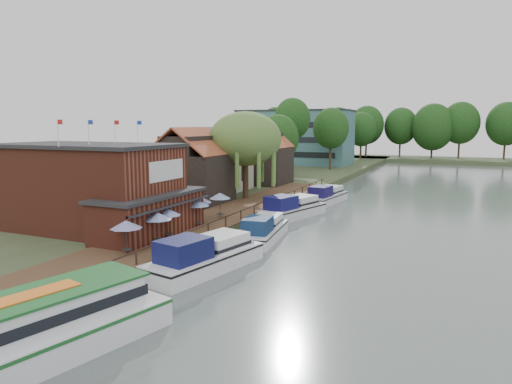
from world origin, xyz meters
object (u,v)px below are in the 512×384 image
at_px(cottage_b, 211,159).
at_px(umbrella_2, 168,224).
at_px(pub, 105,187).
at_px(tour_boat, 16,333).
at_px(swan, 96,310).
at_px(cruiser_3, 326,194).
at_px(cruiser_1, 263,227).
at_px(cruiser_2, 292,206).
at_px(umbrella_3, 197,213).
at_px(umbrella_0, 127,238).
at_px(umbrella_5, 220,205).
at_px(cruiser_0, 205,252).
at_px(umbrella_1, 157,228).
at_px(hotel_block, 295,137).
at_px(willow, 245,155).
at_px(cottage_c, 264,156).
at_px(umbrella_4, 200,210).
at_px(cottage_a, 191,165).

relative_size(cottage_b, umbrella_2, 4.04).
distance_m(pub, tour_boat, 20.73).
bearing_deg(swan, cruiser_3, 87.47).
relative_size(cottage_b, cruiser_1, 1.02).
height_order(pub, cruiser_2, pub).
height_order(pub, umbrella_2, pub).
distance_m(cottage_b, umbrella_3, 23.79).
bearing_deg(umbrella_0, umbrella_2, 91.02).
bearing_deg(cruiser_1, cruiser_3, 82.22).
xyz_separation_m(umbrella_0, cruiser_2, (4.05, 21.72, -1.02)).
bearing_deg(umbrella_5, cruiser_0, -66.04).
bearing_deg(umbrella_0, umbrella_1, 87.07).
xyz_separation_m(hotel_block, cottage_b, (4.00, -46.00, -1.90)).
xyz_separation_m(pub, cruiser_3, (11.66, 26.59, -3.46)).
height_order(hotel_block, willow, hotel_block).
bearing_deg(cruiser_0, umbrella_1, 178.96).
bearing_deg(tour_boat, cruiser_3, 103.07).
relative_size(pub, cottage_b, 2.08).
bearing_deg(cottage_c, umbrella_3, -77.77).
bearing_deg(pub, umbrella_0, -39.16).
bearing_deg(umbrella_0, cruiser_2, 79.44).
distance_m(pub, willow, 20.36).
relative_size(umbrella_5, cruiser_3, 0.24).
relative_size(cottage_c, umbrella_1, 3.58).
height_order(cruiser_1, swan, cruiser_1).
relative_size(cottage_b, cruiser_3, 0.98).
relative_size(cruiser_0, cruiser_3, 1.09).
bearing_deg(hotel_block, umbrella_1, -78.51).
distance_m(pub, cruiser_1, 13.70).
bearing_deg(hotel_block, umbrella_3, -77.78).
xyz_separation_m(umbrella_1, cruiser_0, (4.64, -1.04, -0.98)).
bearing_deg(cruiser_3, umbrella_4, -98.48).
bearing_deg(cottage_c, willow, -75.96).
height_order(cruiser_1, cruiser_3, cruiser_3).
height_order(cottage_a, cruiser_2, cottage_a).
relative_size(umbrella_1, cruiser_1, 0.25).
relative_size(cottage_b, cottage_c, 1.13).
distance_m(cottage_a, umbrella_2, 17.66).
distance_m(umbrella_0, umbrella_5, 13.64).
relative_size(pub, umbrella_5, 8.42).
bearing_deg(pub, cottage_a, 93.81).
bearing_deg(cruiser_2, willow, 168.41).
xyz_separation_m(hotel_block, willow, (11.50, -51.00, -0.94)).
distance_m(cottage_a, umbrella_3, 13.76).
relative_size(cottage_c, umbrella_2, 3.58).
height_order(umbrella_2, cruiser_0, umbrella_2).
distance_m(cottage_a, cruiser_1, 16.14).
relative_size(umbrella_1, tour_boat, 0.18).
height_order(cruiser_0, cruiser_1, cruiser_0).
bearing_deg(umbrella_2, pub, 174.49).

